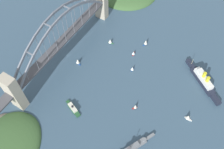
{
  "coord_description": "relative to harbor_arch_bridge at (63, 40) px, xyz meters",
  "views": [
    {
      "loc": [
        164.26,
        180.18,
        290.0
      ],
      "look_at": [
        0.0,
        79.57,
        8.0
      ],
      "focal_mm": 39.75,
      "sensor_mm": 36.0,
      "label": 1
    }
  ],
  "objects": [
    {
      "name": "ground_plane",
      "position": [
        0.0,
        -0.0,
        -32.84
      ],
      "size": [
        1400.0,
        1400.0,
        0.0
      ],
      "primitive_type": "plane",
      "color": "#385166"
    },
    {
      "name": "harbor_arch_bridge",
      "position": [
        0.0,
        0.0,
        0.0
      ],
      "size": [
        255.01,
        18.62,
        80.01
      ],
      "color": "#ADA38E",
      "rests_on": "ground"
    },
    {
      "name": "ocean_liner",
      "position": [
        -58.8,
        189.97,
        -27.26
      ],
      "size": [
        51.79,
        66.34,
        19.59
      ],
      "color": "#1E2333",
      "rests_on": "ground"
    },
    {
      "name": "naval_cruiser",
      "position": [
        74.7,
        151.34,
        -29.99
      ],
      "size": [
        61.27,
        32.82,
        16.68
      ],
      "color": "slate",
      "rests_on": "ground"
    },
    {
      "name": "harbor_ferry_steamer",
      "position": [
        67.65,
        61.84,
        -30.61
      ],
      "size": [
        14.73,
        28.09,
        7.48
      ],
      "color": "#23512D",
      "rests_on": "ground"
    },
    {
      "name": "seaplane_taxiing_near_bridge",
      "position": [
        -45.65,
        -24.29,
        -30.54
      ],
      "size": [
        9.8,
        9.17,
        5.13
      ],
      "color": "#B7B7B2",
      "rests_on": "ground"
    },
    {
      "name": "small_boat_0",
      "position": [
        4.32,
        24.03,
        -28.17
      ],
      "size": [
        6.25,
        9.3,
        10.13
      ],
      "color": "#234C8C",
      "rests_on": "ground"
    },
    {
      "name": "small_boat_1",
      "position": [
        -26.58,
        97.43,
        -29.39
      ],
      "size": [
        8.13,
        4.51,
        7.49
      ],
      "color": "#234C8C",
      "rests_on": "ground"
    },
    {
      "name": "small_boat_2",
      "position": [
        24.5,
        129.85,
        -28.84
      ],
      "size": [
        6.77,
        6.0,
        8.6
      ],
      "color": "#B2231E",
      "rests_on": "ground"
    },
    {
      "name": "small_boat_3",
      "position": [
        -52.39,
        85.08,
        -29.22
      ],
      "size": [
        8.28,
        5.33,
        7.7
      ],
      "color": "#B2231E",
      "rests_on": "ground"
    },
    {
      "name": "small_boat_4",
      "position": [
        3.23,
        193.36,
        -28.58
      ],
      "size": [
        5.8,
        9.87,
        9.17
      ],
      "color": "silver",
      "rests_on": "ground"
    },
    {
      "name": "small_boat_5",
      "position": [
        -53.93,
        43.26,
        -28.74
      ],
      "size": [
        5.89,
        9.58,
        8.77
      ],
      "color": "#2D6B3D",
      "rests_on": "ground"
    },
    {
      "name": "small_boat_6",
      "position": [
        -79.72,
        91.4,
        -27.83
      ],
      "size": [
        8.82,
        6.51,
        10.76
      ],
      "color": "#234C8C",
      "rests_on": "ground"
    }
  ]
}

